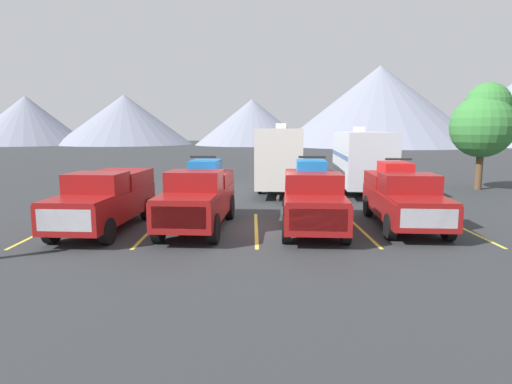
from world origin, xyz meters
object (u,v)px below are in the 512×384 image
pickup_truck_b (199,195)px  camper_trailer_a (280,156)px  pickup_truck_a (106,198)px  camper_trailer_b (361,158)px  pickup_truck_d (403,196)px  pickup_truck_c (313,197)px

pickup_truck_b → camper_trailer_a: bearing=69.2°
pickup_truck_a → camper_trailer_b: camper_trailer_b is taller
pickup_truck_b → pickup_truck_d: (7.50, 0.37, -0.07)m
pickup_truck_c → camper_trailer_b: bearing=66.6°
pickup_truck_b → pickup_truck_c: size_ratio=1.01×
pickup_truck_c → camper_trailer_a: camper_trailer_a is taller
pickup_truck_a → pickup_truck_c: 7.42m
camper_trailer_b → camper_trailer_a: bearing=-179.5°
pickup_truck_d → camper_trailer_a: bearing=114.2°
pickup_truck_d → camper_trailer_a: 9.79m
pickup_truck_c → camper_trailer_a: (-0.58, 9.35, 0.89)m
pickup_truck_d → camper_trailer_b: camper_trailer_b is taller
pickup_truck_d → camper_trailer_a: (-3.99, 8.89, 0.93)m
pickup_truck_b → camper_trailer_b: bearing=48.8°
pickup_truck_a → pickup_truck_d: 10.84m
pickup_truck_c → camper_trailer_b: camper_trailer_b is taller
pickup_truck_c → pickup_truck_d: 3.44m
pickup_truck_b → camper_trailer_b: camper_trailer_b is taller
camper_trailer_b → pickup_truck_d: bearing=-94.2°
pickup_truck_c → pickup_truck_d: size_ratio=0.98×
pickup_truck_c → pickup_truck_a: bearing=-180.0°
pickup_truck_b → pickup_truck_c: 4.09m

